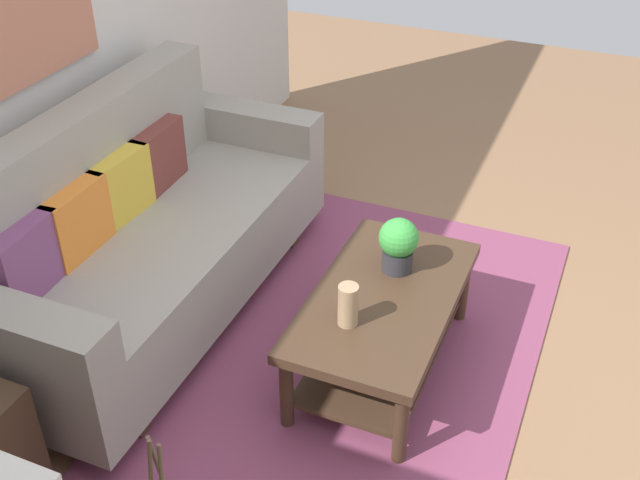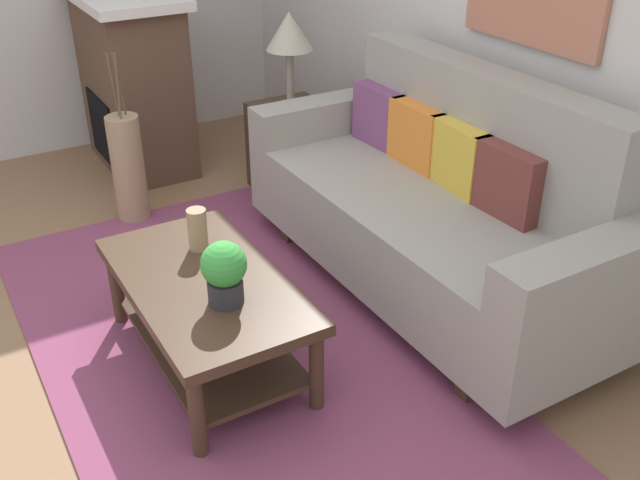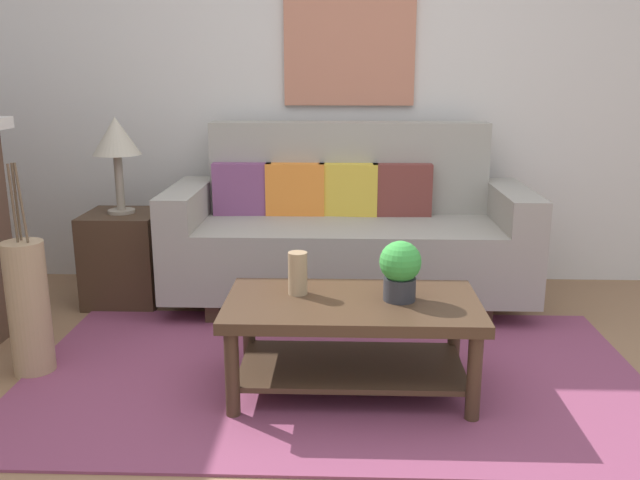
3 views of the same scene
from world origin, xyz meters
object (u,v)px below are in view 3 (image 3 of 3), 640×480
(couch, at_px, (348,234))
(throw_pillow_plum, at_px, (242,189))
(potted_plant_tabletop, at_px, (400,269))
(side_table, at_px, (125,258))
(throw_pillow_maroon, at_px, (402,190))
(coffee_table, at_px, (352,325))
(throw_pillow_mustard, at_px, (348,189))
(table_lamp, at_px, (116,140))
(framed_painting, at_px, (349,41))
(throw_pillow_orange, at_px, (295,189))
(tabletop_vase, at_px, (298,273))
(floor_vase, at_px, (29,309))

(couch, xyz_separation_m, throw_pillow_plum, (-0.66, 0.13, 0.25))
(potted_plant_tabletop, distance_m, side_table, 1.97)
(couch, height_order, potted_plant_tabletop, couch)
(throw_pillow_maroon, xyz_separation_m, coffee_table, (-0.32, -1.33, -0.37))
(potted_plant_tabletop, bearing_deg, throw_pillow_mustard, 99.21)
(coffee_table, relative_size, table_lamp, 1.93)
(table_lamp, relative_size, framed_painting, 0.69)
(side_table, xyz_separation_m, table_lamp, (-0.00, 0.00, 0.71))
(couch, height_order, throw_pillow_orange, couch)
(tabletop_vase, distance_m, table_lamp, 1.63)
(throw_pillow_mustard, relative_size, floor_vase, 0.56)
(tabletop_vase, bearing_deg, throw_pillow_maroon, 66.07)
(tabletop_vase, distance_m, floor_vase, 1.28)
(throw_pillow_plum, relative_size, tabletop_vase, 1.89)
(floor_vase, bearing_deg, coffee_table, -5.38)
(framed_painting, bearing_deg, throw_pillow_mustard, -90.00)
(coffee_table, distance_m, tabletop_vase, 0.33)
(tabletop_vase, xyz_separation_m, floor_vase, (-1.26, 0.06, -0.21))
(throw_pillow_orange, distance_m, throw_pillow_mustard, 0.33)
(table_lamp, bearing_deg, coffee_table, -40.06)
(potted_plant_tabletop, height_order, framed_painting, framed_painting)
(throw_pillow_plum, distance_m, coffee_table, 1.54)
(couch, height_order, throw_pillow_maroon, couch)
(framed_painting, bearing_deg, couch, -90.00)
(throw_pillow_maroon, height_order, coffee_table, throw_pillow_maroon)
(coffee_table, height_order, floor_vase, floor_vase)
(coffee_table, bearing_deg, framed_painting, 90.40)
(throw_pillow_maroon, height_order, side_table, throw_pillow_maroon)
(couch, distance_m, floor_vase, 1.83)
(throw_pillow_maroon, height_order, framed_painting, framed_painting)
(throw_pillow_plum, distance_m, framed_painting, 1.16)
(potted_plant_tabletop, height_order, side_table, potted_plant_tabletop)
(throw_pillow_orange, bearing_deg, framed_painting, 46.13)
(side_table, height_order, floor_vase, floor_vase)
(couch, distance_m, side_table, 1.37)
(coffee_table, relative_size, side_table, 1.96)
(coffee_table, relative_size, potted_plant_tabletop, 4.20)
(throw_pillow_mustard, height_order, coffee_table, throw_pillow_mustard)
(throw_pillow_orange, bearing_deg, potted_plant_tabletop, -67.72)
(throw_pillow_maroon, xyz_separation_m, tabletop_vase, (-0.56, -1.26, -0.15))
(throw_pillow_plum, relative_size, throw_pillow_maroon, 1.00)
(couch, distance_m, throw_pillow_plum, 0.71)
(table_lamp, height_order, framed_painting, framed_painting)
(throw_pillow_orange, bearing_deg, side_table, -170.20)
(floor_vase, height_order, framed_painting, framed_painting)
(throw_pillow_mustard, relative_size, potted_plant_tabletop, 1.37)
(couch, bearing_deg, throw_pillow_orange, 158.91)
(side_table, relative_size, framed_painting, 0.67)
(side_table, bearing_deg, couch, 2.20)
(throw_pillow_maroon, bearing_deg, throw_pillow_orange, 180.00)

